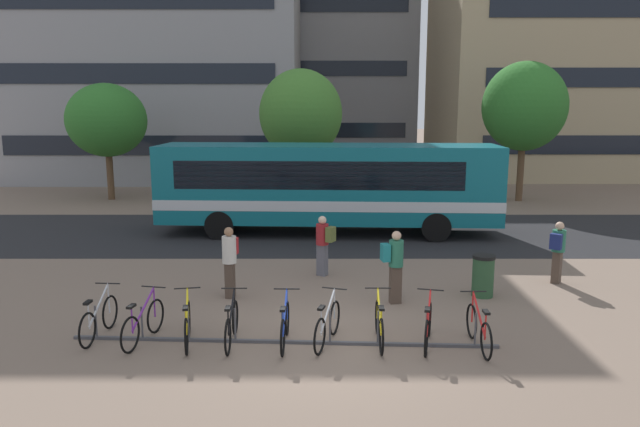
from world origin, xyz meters
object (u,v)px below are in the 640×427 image
object	(u,v)px
city_bus	(332,185)
parked_bicycle_silver_5	(330,325)
trash_bin	(485,276)
parked_bicycle_silver_0	(102,319)
street_tree_0	(303,114)
parked_bicycle_red_8	(481,330)
street_tree_2	(527,107)
parked_bicycle_purple_1	(146,323)
commuter_teal_pack_1	(397,262)
parked_bicycle_yellow_2	(190,325)
parked_bicycle_black_3	(234,325)
parked_bicycle_yellow_6	(382,325)
street_tree_1	(109,120)
parked_bicycle_blue_4	(287,326)
parked_bicycle_red_7	(430,327)
commuter_red_pack_0	(232,257)
commuter_olive_pack_2	(326,241)
commuter_navy_pack_3	(560,248)

from	to	relation	value
city_bus	parked_bicycle_silver_5	xyz separation A→B (m)	(-0.21, -10.03, -1.39)
parked_bicycle_silver_5	trash_bin	xyz separation A→B (m)	(3.83, 2.92, 0.13)
parked_bicycle_silver_0	street_tree_0	size ratio (longest dim) A/B	0.28
parked_bicycle_red_8	street_tree_2	distance (m)	19.19
parked_bicycle_purple_1	parked_bicycle_silver_5	world-z (taller)	same
parked_bicycle_red_8	commuter_teal_pack_1	bearing A→B (deg)	25.83
parked_bicycle_silver_0	trash_bin	world-z (taller)	trash_bin
parked_bicycle_silver_5	parked_bicycle_purple_1	bearing A→B (deg)	105.74
parked_bicycle_yellow_2	parked_bicycle_black_3	world-z (taller)	same
city_bus	commuter_teal_pack_1	distance (m)	7.79
city_bus	parked_bicycle_yellow_6	xyz separation A→B (m)	(0.80, -10.03, -1.39)
commuter_teal_pack_1	trash_bin	world-z (taller)	commuter_teal_pack_1
parked_bicycle_silver_5	parked_bicycle_black_3	bearing A→B (deg)	107.56
parked_bicycle_yellow_6	trash_bin	world-z (taller)	trash_bin
parked_bicycle_yellow_6	street_tree_0	xyz separation A→B (m)	(-2.03, 16.04, 3.79)
parked_bicycle_silver_0	street_tree_1	size ratio (longest dim) A/B	0.31
parked_bicycle_blue_4	parked_bicycle_red_7	size ratio (longest dim) A/B	1.02
parked_bicycle_yellow_2	trash_bin	distance (m)	7.18
city_bus	street_tree_2	distance (m)	12.13
street_tree_0	street_tree_2	bearing A→B (deg)	6.96
parked_bicycle_silver_0	parked_bicycle_black_3	bearing A→B (deg)	-92.49
street_tree_1	parked_bicycle_silver_5	bearing A→B (deg)	-59.59
parked_bicycle_red_7	commuter_red_pack_0	world-z (taller)	commuter_red_pack_0
parked_bicycle_yellow_6	parked_bicycle_red_8	xyz separation A→B (m)	(1.88, -0.21, 0.00)
parked_bicycle_purple_1	parked_bicycle_red_8	distance (m)	6.52
parked_bicycle_purple_1	parked_bicycle_red_7	distance (m)	5.57
parked_bicycle_purple_1	parked_bicycle_yellow_2	bearing A→B (deg)	-83.95
street_tree_0	parked_bicycle_silver_5	bearing A→B (deg)	-86.38
city_bus	parked_bicycle_silver_0	world-z (taller)	city_bus
parked_bicycle_silver_0	commuter_teal_pack_1	size ratio (longest dim) A/B	0.99
parked_bicycle_purple_1	parked_bicycle_red_7	world-z (taller)	same
parked_bicycle_purple_1	trash_bin	size ratio (longest dim) A/B	1.65
parked_bicycle_yellow_2	street_tree_1	distance (m)	19.65
parked_bicycle_yellow_2	parked_bicycle_red_7	bearing A→B (deg)	-101.20
commuter_olive_pack_2	commuter_teal_pack_1	bearing A→B (deg)	156.43
trash_bin	parked_bicycle_purple_1	bearing A→B (deg)	-159.22
parked_bicycle_blue_4	parked_bicycle_silver_0	bearing A→B (deg)	85.88
parked_bicycle_black_3	commuter_red_pack_0	xyz separation A→B (m)	(-0.45, 2.87, 0.62)
parked_bicycle_red_8	parked_bicycle_silver_0	bearing A→B (deg)	85.29
parked_bicycle_yellow_2	street_tree_0	distance (m)	16.56
parked_bicycle_red_8	commuter_teal_pack_1	xyz separation A→B (m)	(-1.30, 2.61, 0.62)
city_bus	street_tree_0	bearing A→B (deg)	104.24
city_bus	commuter_navy_pack_3	size ratio (longest dim) A/B	7.42
parked_bicycle_purple_1	commuter_teal_pack_1	bearing A→B (deg)	-54.57
commuter_red_pack_0	parked_bicycle_yellow_6	bearing A→B (deg)	56.62
commuter_red_pack_0	commuter_navy_pack_3	bearing A→B (deg)	104.83
street_tree_0	commuter_navy_pack_3	bearing A→B (deg)	-59.71
parked_bicycle_silver_0	parked_bicycle_blue_4	size ratio (longest dim) A/B	1.00
parked_bicycle_purple_1	trash_bin	xyz separation A→B (m)	(7.45, 2.83, 0.13)
parked_bicycle_yellow_2	commuter_navy_pack_3	world-z (taller)	commuter_navy_pack_3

